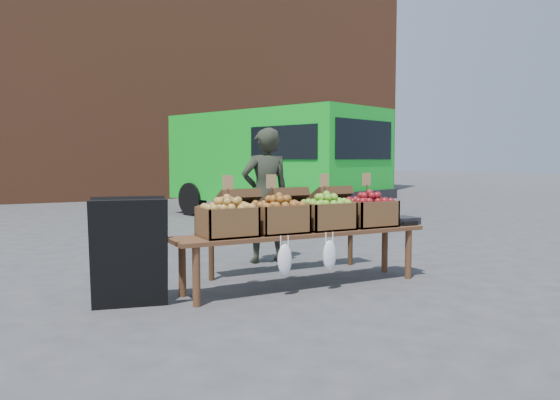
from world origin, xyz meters
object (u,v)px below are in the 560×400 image
crate_red_apples (326,216)px  crate_golden_apples (227,222)px  delivery_van (273,165)px  crate_green_apples (369,213)px  weighing_scale (400,221)px  display_bench (303,259)px  vendor (266,196)px  crate_russet_pears (279,219)px  back_table (286,227)px  chalkboard_sign (129,252)px

crate_red_apples → crate_golden_apples: bearing=180.0°
delivery_van → crate_green_apples: 6.36m
crate_red_apples → weighing_scale: 0.98m
weighing_scale → display_bench: bearing=180.0°
display_bench → delivery_van: bearing=65.4°
vendor → crate_golden_apples: 1.74m
crate_green_apples → weighing_scale: size_ratio=1.47×
crate_russet_pears → crate_golden_apples: bearing=180.0°
display_bench → weighing_scale: bearing=0.0°
back_table → crate_russet_pears: bearing=-122.7°
weighing_scale → vendor: bearing=126.2°
vendor → crate_russet_pears: (-0.53, -1.36, -0.13)m
chalkboard_sign → crate_russet_pears: size_ratio=1.95×
crate_golden_apples → vendor: bearing=51.6°
crate_russet_pears → weighing_scale: 1.53m
vendor → crate_red_apples: vendor is taller
crate_golden_apples → crate_russet_pears: same height
back_table → crate_green_apples: (0.64, -0.72, 0.19)m
vendor → crate_red_apples: size_ratio=3.35×
crate_russet_pears → delivery_van: bearing=63.2°
chalkboard_sign → crate_golden_apples: chalkboard_sign is taller
crate_golden_apples → display_bench: bearing=0.0°
vendor → back_table: 0.72m
crate_golden_apples → crate_red_apples: same height
delivery_van → back_table: 5.94m
delivery_van → crate_russet_pears: (-3.04, -6.04, -0.44)m
back_table → crate_russet_pears: 0.88m
chalkboard_sign → back_table: 2.03m
weighing_scale → crate_golden_apples: bearing=180.0°
crate_red_apples → weighing_scale: crate_red_apples is taller
delivery_van → back_table: delivery_van is taller
back_table → crate_russet_pears: size_ratio=4.20×
back_table → crate_red_apples: (0.09, -0.72, 0.19)m
crate_golden_apples → crate_green_apples: size_ratio=1.00×
crate_russet_pears → crate_green_apples: (1.10, 0.00, 0.00)m
vendor → back_table: vendor is taller
crate_russet_pears → crate_red_apples: 0.55m
delivery_van → weighing_scale: (-1.52, -6.04, -0.54)m
vendor → back_table: (-0.06, -0.64, -0.32)m
chalkboard_sign → weighing_scale: chalkboard_sign is taller
display_bench → crate_russet_pears: crate_russet_pears is taller
vendor → chalkboard_sign: (-1.98, -1.32, -0.35)m
back_table → chalkboard_sign: bearing=-160.6°
vendor → crate_golden_apples: (-1.08, -1.36, -0.13)m
crate_russet_pears → crate_red_apples: same height
chalkboard_sign → crate_green_apples: size_ratio=1.95×
delivery_van → chalkboard_sign: size_ratio=5.26×
back_table → weighing_scale: back_table is taller
delivery_van → weighing_scale: size_ratio=15.10×
display_bench → back_table: bearing=75.4°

